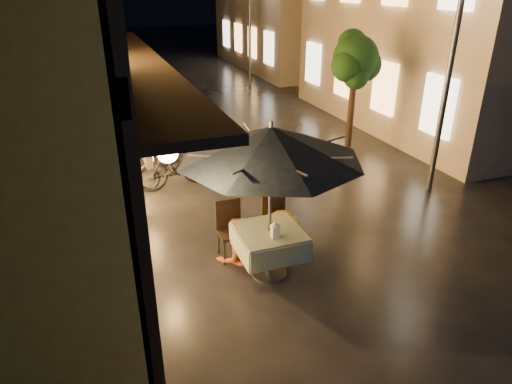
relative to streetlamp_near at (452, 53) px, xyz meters
name	(u,v)px	position (x,y,z in m)	size (l,w,h in m)	color
ground	(358,263)	(-3.00, -2.00, -2.92)	(90.00, 90.00, 0.00)	black
east_building_near	(470,9)	(4.49, 4.50, 0.49)	(7.30, 9.30, 6.80)	#B6A392
street_tree	(356,61)	(-0.59, 2.51, -0.50)	(1.43, 1.20, 3.15)	black
streetlamp_near	(452,53)	(0.00, 0.00, 0.00)	(0.36, 0.36, 4.23)	#59595E
streetlamp_far	(250,15)	(0.00, 12.00, 0.00)	(0.36, 0.36, 4.23)	#59595E
cafe_table	(269,241)	(-4.48, -1.77, -2.33)	(0.99, 0.99, 0.78)	#59595E
patio_umbrella	(271,143)	(-4.48, -1.77, -0.77)	(2.64, 2.64, 2.46)	#59595E
cafe_chair_left	(230,226)	(-4.88, -1.03, -2.38)	(0.42, 0.42, 0.97)	black
cafe_chair_right	(276,218)	(-4.08, -1.03, -2.38)	(0.42, 0.42, 0.97)	black
table_lantern	(275,229)	(-4.48, -1.99, -2.00)	(0.16, 0.16, 0.25)	white
person_orange	(236,220)	(-4.82, -1.19, -2.20)	(0.70, 0.54, 1.43)	orange
person_yellow	(283,213)	(-4.01, -1.18, -2.21)	(0.91, 0.52, 1.41)	#F0A800
bicycle_0	(171,168)	(-5.28, 2.10, -2.49)	(0.57, 1.64, 0.86)	black
bicycle_1	(176,164)	(-5.17, 2.03, -2.38)	(0.50, 1.78, 1.07)	black
bicycle_2	(161,149)	(-5.32, 3.29, -2.43)	(0.65, 1.85, 0.97)	black
bicycle_3	(137,140)	(-5.78, 4.17, -2.42)	(0.47, 1.65, 0.99)	black
bicycle_4	(131,125)	(-5.77, 5.69, -2.45)	(0.62, 1.78, 0.94)	black
bicycle_5	(132,116)	(-5.66, 6.41, -2.37)	(0.51, 1.81, 1.09)	black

